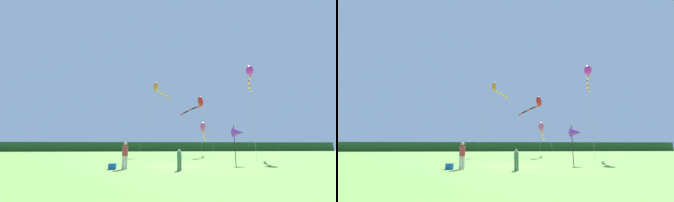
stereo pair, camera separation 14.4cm
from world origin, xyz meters
TOP-DOWN VIEW (x-y plane):
  - ground_plane at (0.00, 0.00)m, footprint 120.00×120.00m
  - distant_treeline at (0.00, 45.00)m, footprint 108.00×2.40m
  - person_adult at (-3.61, -2.53)m, footprint 0.38×0.38m
  - person_child at (-0.16, -3.53)m, footprint 0.28×0.28m
  - cooler_box at (-4.38, -2.52)m, footprint 0.47×0.44m
  - banner_flag_pole at (5.27, 0.03)m, footprint 0.90×0.70m
  - kite_orange at (-0.89, 16.38)m, footprint 5.12×4.91m
  - kite_magenta at (9.80, 5.98)m, footprint 4.08×7.73m
  - kite_red at (5.31, 13.45)m, footprint 4.03×5.47m
  - kite_rainbow at (5.71, 13.00)m, footprint 2.93×8.12m

SIDE VIEW (x-z plane):
  - ground_plane at x=0.00m, z-range 0.00..0.00m
  - cooler_box at x=-4.38m, z-range 0.00..0.37m
  - person_child at x=-0.16m, z-range 0.08..1.36m
  - person_adult at x=-3.61m, z-range 0.10..1.84m
  - distant_treeline at x=0.00m, z-range 0.00..2.55m
  - banner_flag_pole at x=5.27m, z-range 0.98..4.12m
  - kite_rainbow at x=5.71m, z-range 1.45..6.45m
  - kite_red at x=5.31m, z-range 3.37..12.17m
  - kite_magenta at x=9.80m, z-range 4.58..15.45m
  - kite_orange at x=-0.89m, z-range 4.91..16.67m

